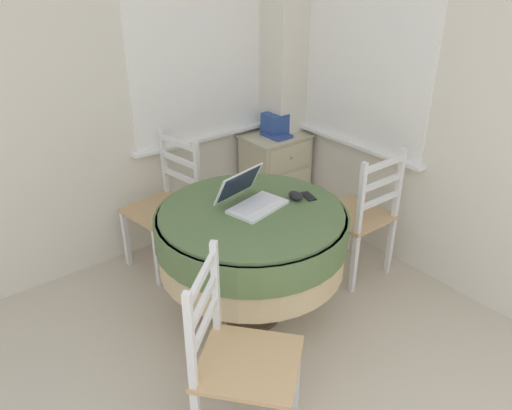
{
  "coord_description": "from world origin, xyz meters",
  "views": [
    {
      "loc": [
        -0.45,
        0.11,
        2.07
      ],
      "look_at": [
        1.21,
        2.22,
        0.67
      ],
      "focal_mm": 35.0,
      "sensor_mm": 36.0,
      "label": 1
    }
  ],
  "objects_px": {
    "corner_cabinet": "(275,176)",
    "book_on_cabinet": "(276,135)",
    "dining_chair_near_back_window": "(166,206)",
    "round_dining_table": "(252,235)",
    "dining_chair_near_right_window": "(360,216)",
    "computer_mouse": "(296,196)",
    "storage_box": "(275,124)",
    "dining_chair_camera_near": "(238,360)",
    "cell_phone": "(308,196)",
    "laptop": "(251,199)"
  },
  "relations": [
    {
      "from": "dining_chair_camera_near",
      "to": "storage_box",
      "type": "distance_m",
      "value": 2.23
    },
    {
      "from": "cell_phone",
      "to": "dining_chair_near_back_window",
      "type": "bearing_deg",
      "value": 116.82
    },
    {
      "from": "cell_phone",
      "to": "dining_chair_near_back_window",
      "type": "relative_size",
      "value": 0.14
    },
    {
      "from": "book_on_cabinet",
      "to": "computer_mouse",
      "type": "bearing_deg",
      "value": -124.66
    },
    {
      "from": "dining_chair_near_back_window",
      "to": "round_dining_table",
      "type": "bearing_deg",
      "value": -83.73
    },
    {
      "from": "cell_phone",
      "to": "dining_chair_near_back_window",
      "type": "xyz_separation_m",
      "value": [
        -0.47,
        0.92,
        -0.29
      ]
    },
    {
      "from": "laptop",
      "to": "cell_phone",
      "type": "xyz_separation_m",
      "value": [
        0.34,
        -0.12,
        -0.04
      ]
    },
    {
      "from": "round_dining_table",
      "to": "laptop",
      "type": "distance_m",
      "value": 0.21
    },
    {
      "from": "cell_phone",
      "to": "corner_cabinet",
      "type": "bearing_deg",
      "value": 59.41
    },
    {
      "from": "computer_mouse",
      "to": "cell_phone",
      "type": "xyz_separation_m",
      "value": [
        0.09,
        -0.02,
        -0.02
      ]
    },
    {
      "from": "book_on_cabinet",
      "to": "storage_box",
      "type": "bearing_deg",
      "value": 62.88
    },
    {
      "from": "computer_mouse",
      "to": "storage_box",
      "type": "distance_m",
      "value": 1.2
    },
    {
      "from": "dining_chair_near_back_window",
      "to": "corner_cabinet",
      "type": "relative_size",
      "value": 1.29
    },
    {
      "from": "cell_phone",
      "to": "book_on_cabinet",
      "type": "distance_m",
      "value": 1.11
    },
    {
      "from": "round_dining_table",
      "to": "dining_chair_near_right_window",
      "type": "relative_size",
      "value": 1.19
    },
    {
      "from": "cell_phone",
      "to": "dining_chair_camera_near",
      "type": "relative_size",
      "value": 0.14
    },
    {
      "from": "laptop",
      "to": "dining_chair_camera_near",
      "type": "relative_size",
      "value": 0.42
    },
    {
      "from": "corner_cabinet",
      "to": "computer_mouse",
      "type": "bearing_deg",
      "value": -124.63
    },
    {
      "from": "round_dining_table",
      "to": "cell_phone",
      "type": "xyz_separation_m",
      "value": [
        0.37,
        -0.07,
        0.17
      ]
    },
    {
      "from": "dining_chair_near_back_window",
      "to": "cell_phone",
      "type": "bearing_deg",
      "value": -63.18
    },
    {
      "from": "laptop",
      "to": "dining_chair_near_right_window",
      "type": "height_order",
      "value": "laptop"
    },
    {
      "from": "round_dining_table",
      "to": "cell_phone",
      "type": "relative_size",
      "value": 8.76
    },
    {
      "from": "round_dining_table",
      "to": "dining_chair_camera_near",
      "type": "bearing_deg",
      "value": -131.73
    },
    {
      "from": "round_dining_table",
      "to": "corner_cabinet",
      "type": "height_order",
      "value": "round_dining_table"
    },
    {
      "from": "dining_chair_camera_near",
      "to": "computer_mouse",
      "type": "bearing_deg",
      "value": 34.42
    },
    {
      "from": "dining_chair_near_back_window",
      "to": "book_on_cabinet",
      "type": "relative_size",
      "value": 4.16
    },
    {
      "from": "dining_chair_near_back_window",
      "to": "dining_chair_near_right_window",
      "type": "relative_size",
      "value": 1.0
    },
    {
      "from": "corner_cabinet",
      "to": "book_on_cabinet",
      "type": "xyz_separation_m",
      "value": [
        -0.02,
        -0.03,
        0.37
      ]
    },
    {
      "from": "cell_phone",
      "to": "computer_mouse",
      "type": "bearing_deg",
      "value": 167.57
    },
    {
      "from": "cell_phone",
      "to": "corner_cabinet",
      "type": "xyz_separation_m",
      "value": [
        0.58,
        0.99,
        -0.38
      ]
    },
    {
      "from": "corner_cabinet",
      "to": "storage_box",
      "type": "distance_m",
      "value": 0.45
    },
    {
      "from": "dining_chair_near_right_window",
      "to": "book_on_cabinet",
      "type": "height_order",
      "value": "dining_chair_near_right_window"
    },
    {
      "from": "dining_chair_camera_near",
      "to": "cell_phone",
      "type": "bearing_deg",
      "value": 31.1
    },
    {
      "from": "round_dining_table",
      "to": "book_on_cabinet",
      "type": "relative_size",
      "value": 4.94
    },
    {
      "from": "round_dining_table",
      "to": "laptop",
      "type": "xyz_separation_m",
      "value": [
        0.04,
        0.05,
        0.2
      ]
    },
    {
      "from": "cell_phone",
      "to": "dining_chair_camera_near",
      "type": "xyz_separation_m",
      "value": [
        -0.94,
        -0.57,
        -0.29
      ]
    },
    {
      "from": "laptop",
      "to": "storage_box",
      "type": "xyz_separation_m",
      "value": [
        0.93,
        0.89,
        0.03
      ]
    },
    {
      "from": "round_dining_table",
      "to": "dining_chair_near_back_window",
      "type": "relative_size",
      "value": 1.19
    },
    {
      "from": "round_dining_table",
      "to": "computer_mouse",
      "type": "bearing_deg",
      "value": -9.8
    },
    {
      "from": "cell_phone",
      "to": "dining_chair_near_right_window",
      "type": "xyz_separation_m",
      "value": [
        0.49,
        -0.01,
        -0.29
      ]
    },
    {
      "from": "cell_phone",
      "to": "storage_box",
      "type": "height_order",
      "value": "storage_box"
    },
    {
      "from": "dining_chair_near_back_window",
      "to": "dining_chair_camera_near",
      "type": "relative_size",
      "value": 1.0
    },
    {
      "from": "storage_box",
      "to": "round_dining_table",
      "type": "bearing_deg",
      "value": -135.69
    },
    {
      "from": "computer_mouse",
      "to": "dining_chair_near_right_window",
      "type": "relative_size",
      "value": 0.11
    },
    {
      "from": "computer_mouse",
      "to": "laptop",
      "type": "bearing_deg",
      "value": 157.58
    },
    {
      "from": "dining_chair_near_back_window",
      "to": "corner_cabinet",
      "type": "bearing_deg",
      "value": 3.42
    },
    {
      "from": "dining_chair_near_right_window",
      "to": "computer_mouse",
      "type": "bearing_deg",
      "value": 177.1
    },
    {
      "from": "storage_box",
      "to": "computer_mouse",
      "type": "bearing_deg",
      "value": -124.3
    },
    {
      "from": "round_dining_table",
      "to": "laptop",
      "type": "relative_size",
      "value": 2.85
    },
    {
      "from": "laptop",
      "to": "computer_mouse",
      "type": "height_order",
      "value": "laptop"
    }
  ]
}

